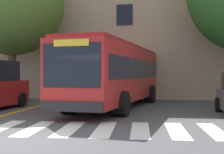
{
  "coord_description": "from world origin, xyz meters",
  "views": [
    {
      "loc": [
        3.87,
        -7.5,
        1.75
      ],
      "look_at": [
        1.66,
        8.07,
        1.59
      ],
      "focal_mm": 50.0,
      "sensor_mm": 36.0,
      "label": 1
    }
  ],
  "objects": [
    {
      "name": "lane_line_yellow_outer",
      "position": [
        -2.4,
        16.05,
        0.0
      ],
      "size": [
        0.12,
        36.0,
        0.01
      ],
      "primitive_type": "cube",
      "color": "gold",
      "rests_on": "ground"
    },
    {
      "name": "lane_line_yellow_inner",
      "position": [
        -2.56,
        16.05,
        0.0
      ],
      "size": [
        0.12,
        36.0,
        0.01
      ],
      "primitive_type": "cube",
      "color": "gold",
      "rests_on": "ground"
    },
    {
      "name": "ground_plane",
      "position": [
        0.0,
        0.0,
        0.0
      ],
      "size": [
        120.0,
        120.0,
        0.0
      ],
      "primitive_type": "plane",
      "color": "#4C4C4F"
    },
    {
      "name": "building_facade",
      "position": [
        1.73,
        17.98,
        5.45
      ],
      "size": [
        35.74,
        8.83,
        10.89
      ],
      "color": "tan",
      "rests_on": "ground"
    },
    {
      "name": "city_bus",
      "position": [
        1.89,
        9.04,
        1.77
      ],
      "size": [
        4.34,
        12.48,
        3.21
      ],
      "color": "#B22323",
      "rests_on": "ground"
    },
    {
      "name": "car_teal_behind_bus",
      "position": [
        0.96,
        17.18,
        0.86
      ],
      "size": [
        2.09,
        4.2,
        1.87
      ],
      "color": "#236B70",
      "rests_on": "ground"
    },
    {
      "name": "crosswalk",
      "position": [
        0.01,
        2.05,
        0.0
      ],
      "size": [
        14.16,
        3.65,
        0.01
      ],
      "color": "white",
      "rests_on": "ground"
    },
    {
      "name": "street_tree_curbside_small",
      "position": [
        -5.05,
        10.89,
        6.19
      ],
      "size": [
        7.01,
        6.74,
        9.5
      ],
      "color": "brown",
      "rests_on": "ground"
    }
  ]
}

